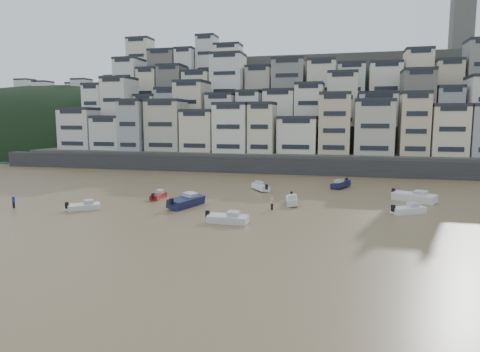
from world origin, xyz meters
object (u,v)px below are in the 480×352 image
(boat_h, at_px, (261,186))
(boat_i, at_px, (341,183))
(boat_a, at_px, (228,217))
(boat_f, at_px, (158,195))
(boat_c, at_px, (186,200))
(boat_g, at_px, (414,195))
(boat_j, at_px, (84,206))
(person_blue, at_px, (14,201))
(boat_d, at_px, (409,208))
(boat_e, at_px, (292,199))
(person_pink, at_px, (272,203))

(boat_h, relative_size, boat_i, 0.94)
(boat_a, bearing_deg, boat_h, 94.46)
(boat_f, distance_m, boat_c, 7.57)
(boat_f, bearing_deg, boat_h, -53.09)
(boat_c, distance_m, boat_g, 32.32)
(boat_h, relative_size, boat_j, 1.21)
(person_blue, bearing_deg, boat_d, 10.17)
(boat_i, bearing_deg, boat_d, 45.78)
(boat_c, bearing_deg, boat_a, -119.33)
(boat_a, bearing_deg, boat_e, 68.48)
(boat_c, relative_size, boat_g, 1.04)
(boat_h, distance_m, boat_j, 28.37)
(boat_h, distance_m, boat_g, 23.62)
(boat_f, xyz_separation_m, boat_g, (36.45, 6.83, 0.30))
(person_blue, bearing_deg, boat_f, 34.24)
(boat_f, distance_m, person_blue, 19.19)
(boat_c, bearing_deg, boat_g, -55.00)
(boat_a, height_order, boat_e, boat_e)
(boat_h, xyz_separation_m, boat_c, (-7.08, -15.57, 0.22))
(boat_e, height_order, boat_g, boat_g)
(boat_e, bearing_deg, boat_h, -156.63)
(boat_a, bearing_deg, person_blue, 179.89)
(boat_d, distance_m, person_blue, 51.30)
(boat_f, relative_size, boat_g, 0.66)
(boat_j, height_order, boat_f, boat_j)
(boat_e, bearing_deg, boat_f, -96.54)
(boat_i, xyz_separation_m, boat_c, (-19.93, -21.53, 0.17))
(boat_i, bearing_deg, boat_e, 0.26)
(boat_j, distance_m, person_pink, 24.43)
(boat_c, relative_size, person_pink, 3.93)
(boat_a, xyz_separation_m, boat_g, (22.36, 18.90, 0.20))
(boat_g, distance_m, person_pink, 21.43)
(boat_g, bearing_deg, boat_j, -127.28)
(person_blue, bearing_deg, boat_c, 16.17)
(boat_a, distance_m, person_blue, 29.97)
(boat_i, bearing_deg, boat_a, -0.96)
(boat_e, bearing_deg, boat_j, -76.45)
(boat_h, height_order, boat_j, boat_h)
(boat_d, height_order, person_pink, person_pink)
(boat_j, bearing_deg, person_pink, -21.93)
(boat_c, height_order, person_pink, boat_c)
(boat_g, height_order, person_blue, boat_g)
(boat_d, bearing_deg, boat_g, 46.45)
(boat_c, bearing_deg, boat_f, 68.94)
(boat_a, xyz_separation_m, boat_d, (20.55, 10.34, -0.03))
(boat_h, height_order, boat_e, boat_h)
(boat_a, bearing_deg, boat_i, 70.02)
(boat_i, xyz_separation_m, boat_g, (10.37, -10.29, 0.13))
(boat_f, xyz_separation_m, person_pink, (17.68, -3.52, 0.28))
(boat_e, relative_size, boat_g, 0.79)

